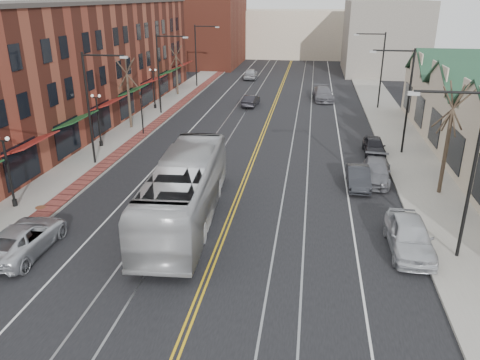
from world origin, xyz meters
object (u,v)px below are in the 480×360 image
(transit_bus, at_px, (185,191))
(parked_car_c, at_px, (376,171))
(parked_car_d, at_px, (374,146))
(parked_car_a, at_px, (410,236))
(parked_suv, at_px, (23,238))
(parked_car_b, at_px, (358,177))

(transit_bus, distance_m, parked_car_c, 13.61)
(parked_car_d, bearing_deg, parked_car_a, -89.97)
(transit_bus, height_order, parked_car_d, transit_bus)
(parked_suv, bearing_deg, parked_car_a, -171.43)
(parked_car_a, bearing_deg, parked_suv, -171.39)
(parked_car_b, relative_size, parked_car_c, 0.84)
(transit_bus, distance_m, parked_car_d, 18.02)
(parked_car_a, bearing_deg, parked_car_d, 89.58)
(parked_car_b, bearing_deg, parked_car_c, 44.76)
(parked_suv, xyz_separation_m, parked_car_b, (16.80, 11.08, -0.08))
(parked_car_b, xyz_separation_m, parked_car_c, (1.26, 1.25, 0.03))
(parked_car_b, bearing_deg, parked_car_d, 75.86)
(parked_car_d, bearing_deg, parked_car_b, -104.05)
(transit_bus, bearing_deg, parked_car_a, 168.31)
(transit_bus, relative_size, parked_car_d, 3.28)
(parked_car_d, bearing_deg, parked_suv, -135.50)
(parked_suv, bearing_deg, parked_car_c, -146.14)
(parked_suv, xyz_separation_m, parked_car_a, (18.60, 2.96, 0.10))
(transit_bus, height_order, parked_car_c, transit_bus)
(parked_car_a, height_order, parked_car_c, parked_car_a)
(parked_car_a, relative_size, parked_car_d, 1.25)
(transit_bus, bearing_deg, parked_car_d, -134.27)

